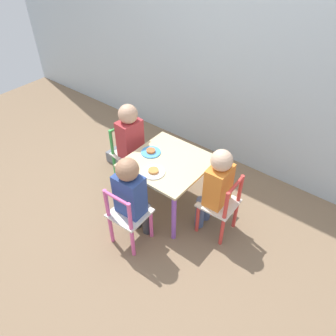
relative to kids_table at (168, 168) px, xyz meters
name	(u,v)px	position (x,y,z in m)	size (l,w,h in m)	color
ground_plane	(168,203)	(0.00, 0.00, -0.40)	(6.00, 6.00, 0.00)	#7F664C
house_wall	(241,20)	(0.00, 0.91, 0.90)	(6.00, 0.06, 2.60)	#B2C1CC
kids_table	(168,168)	(0.00, 0.00, 0.00)	(0.59, 0.59, 0.46)	beige
chair_green	(129,155)	(-0.49, 0.05, -0.13)	(0.28, 0.28, 0.53)	silver
chair_pink	(128,217)	(0.02, -0.49, -0.13)	(0.27, 0.27, 0.53)	silver
chair_red	(221,206)	(0.49, 0.02, -0.13)	(0.27, 0.27, 0.53)	silver
child_left	(131,139)	(-0.43, 0.04, 0.07)	(0.22, 0.21, 0.78)	#4C608E
child_front	(132,193)	(0.02, -0.43, 0.06)	(0.21, 0.22, 0.76)	#38383D
child_right	(216,185)	(0.43, 0.01, 0.05)	(0.21, 0.20, 0.76)	#4C608E
plate_left	(151,152)	(-0.17, 0.00, 0.08)	(0.16, 0.16, 0.03)	#4C9EE0
plate_front	(153,172)	(0.00, -0.17, 0.08)	(0.17, 0.17, 0.03)	white
storage_bin	(120,156)	(-0.74, 0.16, -0.34)	(0.21, 0.17, 0.11)	slate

